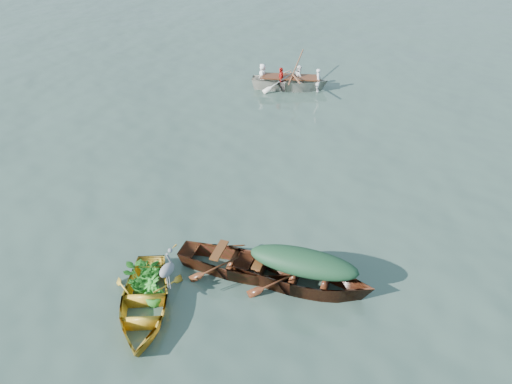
# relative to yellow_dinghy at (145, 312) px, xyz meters

# --- Properties ---
(ground) EXTENTS (140.00, 140.00, 0.00)m
(ground) POSITION_rel_yellow_dinghy_xyz_m (1.17, 0.59, 0.00)
(ground) COLOR #395045
(ground) RESTS_ON ground
(yellow_dinghy) EXTENTS (3.04, 3.60, 0.91)m
(yellow_dinghy) POSITION_rel_yellow_dinghy_xyz_m (0.00, 0.00, 0.00)
(yellow_dinghy) COLOR gold
(yellow_dinghy) RESTS_ON ground
(green_tarp_boat) EXTENTS (4.40, 2.13, 0.98)m
(green_tarp_boat) POSITION_rel_yellow_dinghy_xyz_m (2.50, 2.21, 0.00)
(green_tarp_boat) COLOR #502B12
(green_tarp_boat) RESTS_ON ground
(open_wooden_boat) EXTENTS (4.09, 1.96, 0.89)m
(open_wooden_boat) POSITION_rel_yellow_dinghy_xyz_m (1.11, 1.93, 0.00)
(open_wooden_boat) COLOR #562315
(open_wooden_boat) RESTS_ON ground
(rowed_boat) EXTENTS (4.35, 2.81, 0.99)m
(rowed_boat) POSITION_rel_yellow_dinghy_xyz_m (-2.56, 11.86, 0.00)
(rowed_boat) COLOR silver
(rowed_boat) RESTS_ON ground
(green_tarp_cover) EXTENTS (2.42, 1.17, 0.52)m
(green_tarp_cover) POSITION_rel_yellow_dinghy_xyz_m (2.50, 2.21, 0.75)
(green_tarp_cover) COLOR #193E23
(green_tarp_cover) RESTS_ON green_tarp_boat
(thwart_benches) EXTENTS (2.07, 1.10, 0.04)m
(thwart_benches) POSITION_rel_yellow_dinghy_xyz_m (1.11, 1.93, 0.46)
(thwart_benches) COLOR #512B13
(thwart_benches) RESTS_ON open_wooden_boat
(heron) EXTENTS (0.45, 0.49, 0.92)m
(heron) POSITION_rel_yellow_dinghy_xyz_m (0.43, 0.34, 0.92)
(heron) COLOR gray
(heron) RESTS_ON yellow_dinghy
(dinghy_weeds) EXTENTS (1.08, 1.14, 0.60)m
(dinghy_weeds) POSITION_rel_yellow_dinghy_xyz_m (-0.28, 0.48, 0.76)
(dinghy_weeds) COLOR #1F761E
(dinghy_weeds) RESTS_ON yellow_dinghy
(rowers) EXTENTS (3.15, 2.20, 0.76)m
(rowers) POSITION_rel_yellow_dinghy_xyz_m (-2.56, 11.86, 0.88)
(rowers) COLOR silver
(rowers) RESTS_ON rowed_boat
(oars) EXTENTS (1.58, 2.63, 0.06)m
(oars) POSITION_rel_yellow_dinghy_xyz_m (-2.56, 11.86, 0.53)
(oars) COLOR brown
(oars) RESTS_ON rowed_boat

